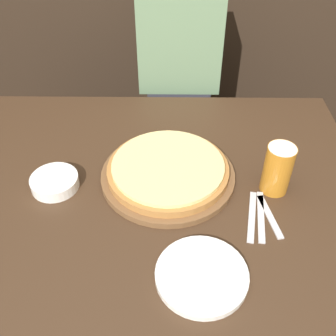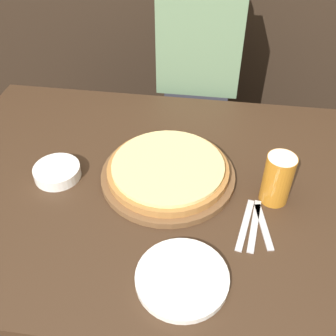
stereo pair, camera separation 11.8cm
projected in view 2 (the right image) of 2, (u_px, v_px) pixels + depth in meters
name	position (u px, v px, depth m)	size (l,w,h in m)	color
ground_plane	(153.00, 310.00, 1.72)	(12.00, 12.00, 0.00)	#473828
dining_table	(150.00, 258.00, 1.46)	(1.35, 1.01, 0.78)	#3D2819
pizza_on_board	(168.00, 171.00, 1.20)	(0.41, 0.41, 0.06)	brown
beer_glass	(278.00, 177.00, 1.10)	(0.08, 0.08, 0.16)	#B7701E
dinner_plate	(182.00, 278.00, 0.94)	(0.23, 0.23, 0.02)	white
side_bowl	(57.00, 172.00, 1.21)	(0.14, 0.14, 0.04)	white
fork	(245.00, 224.00, 1.08)	(0.05, 0.19, 0.00)	silver
dinner_knife	(254.00, 225.00, 1.07)	(0.04, 0.19, 0.00)	silver
spoon	(264.00, 226.00, 1.07)	(0.05, 0.16, 0.00)	silver
diner_person	(197.00, 101.00, 1.75)	(0.33, 0.20, 1.36)	#33333D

